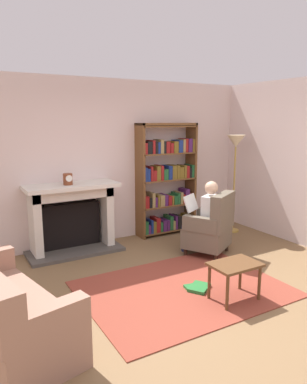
% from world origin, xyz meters
% --- Properties ---
extents(ground, '(14.00, 14.00, 0.00)m').
position_xyz_m(ground, '(0.00, 0.00, 0.00)').
color(ground, brown).
extents(back_wall, '(5.60, 0.10, 2.70)m').
position_xyz_m(back_wall, '(0.00, 2.55, 1.35)').
color(back_wall, silver).
rests_on(back_wall, ground).
extents(side_wall_right, '(0.10, 5.20, 2.70)m').
position_xyz_m(side_wall_right, '(2.65, 1.25, 1.35)').
color(side_wall_right, silver).
rests_on(side_wall_right, ground).
extents(area_rug, '(2.40, 1.80, 0.01)m').
position_xyz_m(area_rug, '(0.00, 0.30, 0.01)').
color(area_rug, brown).
rests_on(area_rug, ground).
extents(fireplace, '(1.44, 0.64, 1.08)m').
position_xyz_m(fireplace, '(-0.75, 2.30, 0.57)').
color(fireplace, '#4C4742').
rests_on(fireplace, ground).
extents(mantel_clock, '(0.14, 0.14, 0.17)m').
position_xyz_m(mantel_clock, '(-0.81, 2.20, 1.17)').
color(mantel_clock, brown).
rests_on(mantel_clock, fireplace).
extents(bookshelf, '(1.11, 0.32, 1.99)m').
position_xyz_m(bookshelf, '(1.03, 2.33, 0.98)').
color(bookshelf, brown).
rests_on(bookshelf, ground).
extents(armchair_reading, '(0.86, 0.86, 0.97)m').
position_xyz_m(armchair_reading, '(1.05, 1.08, 0.42)').
color(armchair_reading, '#331E14').
rests_on(armchair_reading, ground).
extents(seated_reader, '(0.54, 0.59, 1.14)m').
position_xyz_m(seated_reader, '(0.99, 1.18, 0.62)').
color(seated_reader, silver).
rests_on(seated_reader, ground).
extents(sofa_floral, '(1.08, 1.82, 0.85)m').
position_xyz_m(sofa_floral, '(-2.05, 0.24, 0.32)').
color(sofa_floral, '#9D725E').
rests_on(sofa_floral, ground).
extents(side_table, '(0.56, 0.39, 0.44)m').
position_xyz_m(side_table, '(0.35, -0.21, 0.38)').
color(side_table, brown).
rests_on(side_table, ground).
extents(scattered_books, '(0.35, 0.33, 0.04)m').
position_xyz_m(scattered_books, '(0.14, 0.20, 0.03)').
color(scattered_books, '#267233').
rests_on(scattered_books, area_rug).
extents(floor_lamp, '(0.32, 0.32, 1.78)m').
position_xyz_m(floor_lamp, '(2.15, 1.81, 1.51)').
color(floor_lamp, '#B7933F').
rests_on(floor_lamp, ground).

